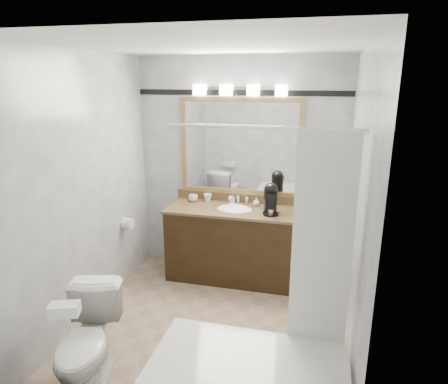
# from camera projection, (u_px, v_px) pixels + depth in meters

# --- Properties ---
(room) EXTENTS (2.42, 2.62, 2.52)m
(room) POSITION_uv_depth(u_px,v_px,m) (209.00, 201.00, 3.40)
(room) COLOR #9D826A
(room) RESTS_ON ground
(vanity) EXTENTS (1.53, 0.58, 0.97)m
(vanity) POSITION_uv_depth(u_px,v_px,m) (234.00, 242.00, 4.57)
(vanity) COLOR black
(vanity) RESTS_ON ground
(mirror) EXTENTS (1.40, 0.04, 1.10)m
(mirror) POSITION_uv_depth(u_px,v_px,m) (240.00, 147.00, 4.53)
(mirror) COLOR #A8854C
(mirror) RESTS_ON room
(vanity_light_bar) EXTENTS (1.02, 0.14, 0.12)m
(vanity_light_bar) POSITION_uv_depth(u_px,v_px,m) (240.00, 90.00, 4.30)
(vanity_light_bar) COLOR silver
(vanity_light_bar) RESTS_ON room
(accent_stripe) EXTENTS (2.40, 0.01, 0.06)m
(accent_stripe) POSITION_uv_depth(u_px,v_px,m) (241.00, 93.00, 4.37)
(accent_stripe) COLOR black
(accent_stripe) RESTS_ON room
(bathtub) EXTENTS (1.30, 0.75, 1.96)m
(bathtub) POSITION_uv_depth(u_px,v_px,m) (252.00, 381.00, 2.70)
(bathtub) COLOR white
(bathtub) RESTS_ON ground
(tp_roll) EXTENTS (0.11, 0.12, 0.12)m
(tp_roll) POSITION_uv_depth(u_px,v_px,m) (128.00, 223.00, 4.44)
(tp_roll) COLOR white
(tp_roll) RESTS_ON room
(toilet) EXTENTS (0.59, 0.81, 0.74)m
(toilet) POSITION_uv_depth(u_px,v_px,m) (87.00, 344.00, 2.94)
(toilet) COLOR white
(toilet) RESTS_ON ground
(tissue_box) EXTENTS (0.22, 0.17, 0.08)m
(tissue_box) POSITION_uv_depth(u_px,v_px,m) (64.00, 309.00, 2.64)
(tissue_box) COLOR white
(tissue_box) RESTS_ON toilet
(coffee_maker) EXTENTS (0.17, 0.22, 0.33)m
(coffee_maker) POSITION_uv_depth(u_px,v_px,m) (271.00, 198.00, 4.26)
(coffee_maker) COLOR black
(coffee_maker) RESTS_ON vanity
(cup_left) EXTENTS (0.13, 0.13, 0.08)m
(cup_left) POSITION_uv_depth(u_px,v_px,m) (193.00, 198.00, 4.70)
(cup_left) COLOR white
(cup_left) RESTS_ON vanity
(cup_right) EXTENTS (0.10, 0.10, 0.09)m
(cup_right) POSITION_uv_depth(u_px,v_px,m) (208.00, 198.00, 4.71)
(cup_right) COLOR white
(cup_right) RESTS_ON vanity
(soap_bottle_a) EXTENTS (0.06, 0.06, 0.10)m
(soap_bottle_a) POSITION_uv_depth(u_px,v_px,m) (233.00, 199.00, 4.64)
(soap_bottle_a) COLOR white
(soap_bottle_a) RESTS_ON vanity
(soap_bottle_b) EXTENTS (0.09, 0.09, 0.09)m
(soap_bottle_b) POSITION_uv_depth(u_px,v_px,m) (256.00, 202.00, 4.55)
(soap_bottle_b) COLOR white
(soap_bottle_b) RESTS_ON vanity
(soap_bar) EXTENTS (0.08, 0.06, 0.02)m
(soap_bar) POSITION_uv_depth(u_px,v_px,m) (233.00, 204.00, 4.58)
(soap_bar) COLOR beige
(soap_bar) RESTS_ON vanity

